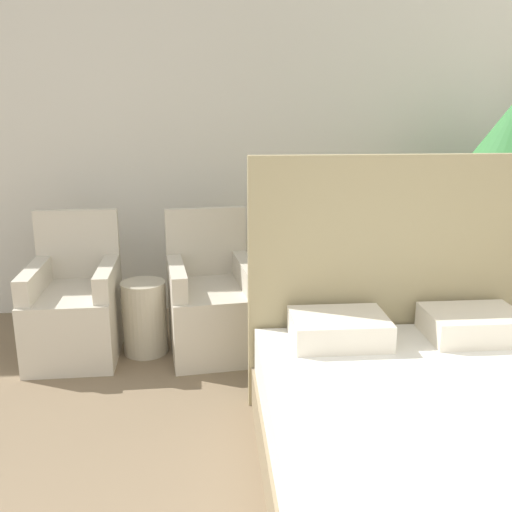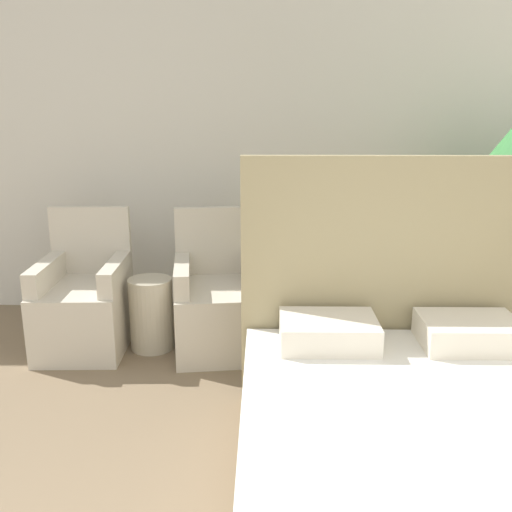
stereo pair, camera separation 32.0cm
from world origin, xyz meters
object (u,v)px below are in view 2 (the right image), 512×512
armchair_near_window_right (218,308)px  bed (433,458)px  armchair_near_window_left (84,307)px  side_table (151,314)px

armchair_near_window_right → bed: bearing=-66.2°
bed → armchair_near_window_left: bed is taller
side_table → armchair_near_window_right: bearing=0.7°
armchair_near_window_left → side_table: bearing=-2.3°
side_table → armchair_near_window_left: bearing=179.3°
armchair_near_window_left → bed: bearing=-42.8°
bed → armchair_near_window_right: bearing=120.7°
bed → armchair_near_window_left: 2.59m
armchair_near_window_right → side_table: armchair_near_window_right is taller
bed → side_table: bed is taller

